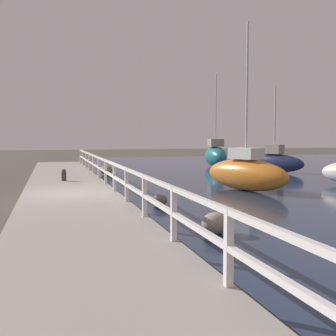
{
  "coord_description": "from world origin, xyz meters",
  "views": [
    {
      "loc": [
        -0.62,
        -13.7,
        2.21
      ],
      "look_at": [
        2.37,
        -3.7,
        1.4
      ],
      "focal_mm": 42.0,
      "sensor_mm": 36.0,
      "label": 1
    }
  ],
  "objects_px": {
    "sailboat_teal": "(215,155)",
    "sailboat_orange": "(246,173)",
    "mooring_bollard": "(64,175)",
    "sailboat_navy": "(274,162)"
  },
  "relations": [
    {
      "from": "sailboat_orange",
      "to": "sailboat_teal",
      "type": "relative_size",
      "value": 0.98
    },
    {
      "from": "mooring_bollard",
      "to": "sailboat_teal",
      "type": "height_order",
      "value": "sailboat_teal"
    },
    {
      "from": "mooring_bollard",
      "to": "sailboat_orange",
      "type": "relative_size",
      "value": 0.08
    },
    {
      "from": "mooring_bollard",
      "to": "sailboat_teal",
      "type": "xyz_separation_m",
      "value": [
        11.59,
        10.11,
        0.29
      ]
    },
    {
      "from": "mooring_bollard",
      "to": "sailboat_orange",
      "type": "distance_m",
      "value": 7.85
    },
    {
      "from": "sailboat_teal",
      "to": "sailboat_orange",
      "type": "bearing_deg",
      "value": -99.16
    },
    {
      "from": "sailboat_orange",
      "to": "sailboat_teal",
      "type": "distance_m",
      "value": 13.79
    },
    {
      "from": "mooring_bollard",
      "to": "sailboat_teal",
      "type": "relative_size",
      "value": 0.07
    },
    {
      "from": "sailboat_orange",
      "to": "sailboat_navy",
      "type": "relative_size",
      "value": 1.27
    },
    {
      "from": "sailboat_orange",
      "to": "sailboat_teal",
      "type": "bearing_deg",
      "value": 52.68
    }
  ]
}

